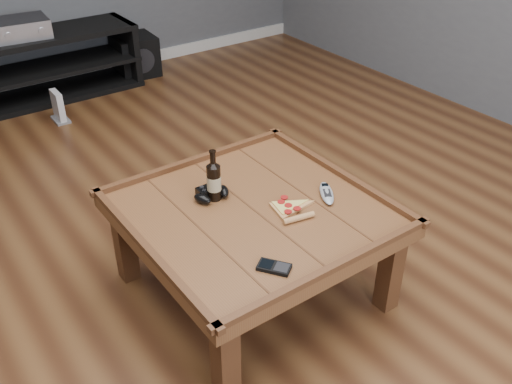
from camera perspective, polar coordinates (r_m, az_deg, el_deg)
ground at (r=2.66m, az=-0.26°, el=-9.76°), size 6.00×6.00×0.00m
baseboard at (r=5.04m, az=-20.72°, el=10.32°), size 5.00×0.02×0.10m
coffee_table at (r=2.41m, az=-0.29°, el=-2.90°), size 1.03×1.03×0.48m
media_console at (r=4.76m, az=-20.29°, el=11.68°), size 1.40×0.45×0.50m
beer_bottle at (r=2.40m, az=-4.24°, el=1.22°), size 0.06×0.06×0.23m
game_controller at (r=2.45m, az=-4.50°, el=-0.10°), size 0.18×0.12×0.05m
pizza_slice at (r=2.37m, az=3.39°, el=-1.69°), size 0.20×0.27×0.03m
smartphone at (r=2.07m, az=1.82°, el=-7.51°), size 0.12×0.13×0.02m
remote_control at (r=2.48m, az=7.07°, el=-0.10°), size 0.14×0.18×0.03m
av_receiver at (r=4.63m, az=-22.44°, el=14.93°), size 0.40×0.35×0.13m
subwoofer at (r=5.06m, az=-11.97°, el=13.20°), size 0.35×0.35×0.33m
game_console at (r=4.36m, az=-19.15°, el=7.97°), size 0.10×0.18×0.22m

